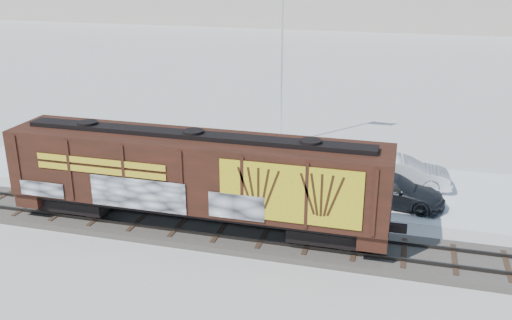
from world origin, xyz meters
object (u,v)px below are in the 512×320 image
(flagpole, at_px, (283,84))
(car_white, at_px, (402,173))
(car_dark, at_px, (392,190))
(car_silver, at_px, (121,148))
(hopper_railcar, at_px, (195,174))

(flagpole, distance_m, car_white, 10.28)
(car_white, height_order, car_dark, car_white)
(car_silver, bearing_deg, car_dark, -85.73)
(hopper_railcar, height_order, car_white, hopper_railcar)
(car_white, bearing_deg, flagpole, 49.07)
(hopper_railcar, distance_m, flagpole, 13.67)
(hopper_railcar, height_order, flagpole, flagpole)
(car_white, bearing_deg, car_silver, 85.00)
(car_white, relative_size, car_dark, 0.97)
(car_silver, bearing_deg, flagpole, -44.44)
(car_silver, xyz_separation_m, car_white, (16.72, 0.14, 0.03))
(hopper_railcar, xyz_separation_m, car_white, (8.80, 7.92, -1.97))
(car_white, distance_m, car_dark, 2.42)
(hopper_railcar, distance_m, car_silver, 11.29)
(hopper_railcar, xyz_separation_m, car_dark, (8.36, 5.54, -2.04))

